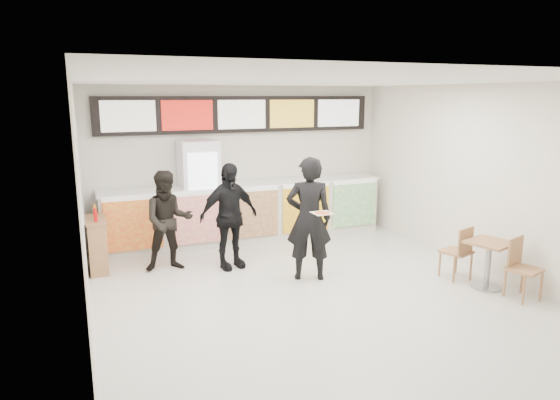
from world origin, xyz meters
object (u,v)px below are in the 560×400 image
condiment_ledge (97,244)px  customer_mid (229,216)px  service_counter (247,212)px  customer_main (309,219)px  drinks_fridge (200,194)px  cafe_table (489,256)px  customer_left (168,221)px

condiment_ledge → customer_mid: bearing=-18.1°
service_counter → customer_main: (0.21, -2.38, 0.39)m
service_counter → condiment_ledge: (-2.82, -0.77, -0.13)m
service_counter → drinks_fridge: size_ratio=2.78×
service_counter → customer_main: size_ratio=2.89×
customer_mid → condiment_ledge: customer_mid is taller
condiment_ledge → service_counter: bearing=15.3°
service_counter → condiment_ledge: service_counter is taller
customer_mid → cafe_table: customer_mid is taller
service_counter → customer_mid: size_ratio=3.16×
customer_left → cafe_table: customer_left is taller
customer_mid → drinks_fridge: bearing=84.2°
customer_left → cafe_table: (4.23, -2.58, -0.32)m
customer_left → cafe_table: 4.96m
service_counter → customer_mid: bearing=-118.8°
customer_left → condiment_ledge: (-1.09, 0.39, -0.38)m
customer_main → customer_left: (-1.93, 1.22, -0.14)m
service_counter → customer_left: 2.10m
customer_left → customer_main: bearing=-28.5°
drinks_fridge → condiment_ledge: bearing=-157.4°
customer_main → customer_mid: 1.38m
customer_left → service_counter: bearing=37.7°
customer_main → cafe_table: bearing=170.6°
drinks_fridge → service_counter: bearing=-1.0°
customer_main → condiment_ledge: 3.47m
service_counter → customer_left: (-1.73, -1.16, 0.25)m
drinks_fridge → customer_main: 2.66m
cafe_table → drinks_fridge: bearing=115.1°
drinks_fridge → customer_mid: size_ratio=1.14×
service_counter → customer_mid: customer_mid is taller
service_counter → customer_left: size_ratio=3.38×
customer_main → customer_mid: customer_main is taller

